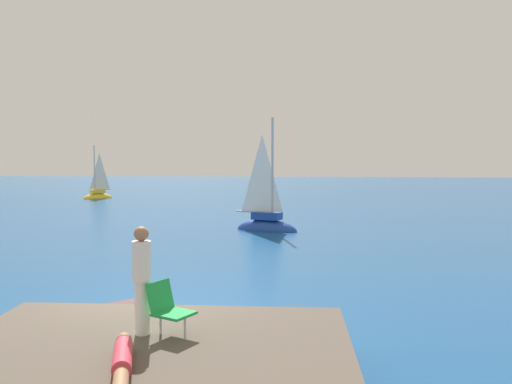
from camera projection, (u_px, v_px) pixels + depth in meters
name	position (u px, v px, depth m)	size (l,w,h in m)	color
ground_plane	(148.00, 330.00, 10.44)	(160.00, 160.00, 0.00)	navy
shore_ledge	(143.00, 381.00, 7.21)	(5.71, 4.73, 0.75)	brown
boulder_seaward	(101.00, 340.00, 9.87)	(1.54, 1.23, 0.85)	brown
boulder_inland	(211.00, 345.00, 9.65)	(1.25, 1.00, 0.69)	brown
sailboat_near	(266.00, 224.00, 24.55)	(3.14, 2.02, 5.67)	#193D99
sailboat_far	(98.00, 195.00, 43.44)	(2.34, 2.41, 4.76)	yellow
person_sunbather	(122.00, 361.00, 6.62)	(0.67, 1.72, 0.25)	#DB384C
person_standing	(142.00, 277.00, 7.91)	(0.28, 0.28, 1.62)	white
beach_chair	(168.00, 306.00, 7.87)	(0.75, 0.70, 0.80)	green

